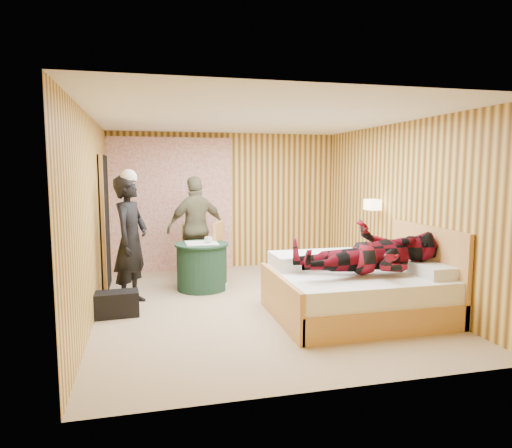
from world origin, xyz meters
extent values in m
cube|color=#9D8A67|center=(0.00, 0.00, 0.00)|extent=(4.20, 5.00, 0.01)
cube|color=white|center=(0.00, 0.00, 2.50)|extent=(4.20, 5.00, 0.01)
cube|color=#F0C75C|center=(0.00, 2.50, 1.25)|extent=(4.20, 0.02, 2.50)
cube|color=#F0C75C|center=(-2.10, 0.00, 1.25)|extent=(0.02, 5.00, 2.50)
cube|color=#F0C75C|center=(2.10, 0.00, 1.25)|extent=(0.02, 5.00, 2.50)
cube|color=silver|center=(-1.00, 2.43, 1.20)|extent=(2.20, 0.08, 2.40)
cube|color=black|center=(-2.06, 1.40, 1.02)|extent=(0.06, 0.90, 2.05)
cylinder|color=gold|center=(2.00, 0.45, 1.30)|extent=(0.18, 0.04, 0.04)
cube|color=beige|center=(1.92, 0.45, 1.30)|extent=(0.18, 0.24, 0.16)
cube|color=tan|center=(1.10, -0.78, 0.15)|extent=(2.03, 1.63, 0.31)
cube|color=white|center=(1.10, -0.78, 0.43)|extent=(1.97, 1.57, 0.25)
cube|color=tan|center=(0.08, -0.78, 0.28)|extent=(0.06, 1.63, 0.57)
cube|color=tan|center=(2.06, -0.78, 0.56)|extent=(0.06, 1.63, 1.12)
cube|color=silver|center=(1.89, -1.16, 0.63)|extent=(0.39, 0.56, 0.14)
cube|color=silver|center=(1.89, -0.39, 0.63)|extent=(0.39, 0.56, 0.14)
cube|color=white|center=(0.74, -0.32, 0.65)|extent=(1.22, 0.61, 0.18)
cube|color=tan|center=(1.88, 0.61, 0.26)|extent=(0.38, 0.52, 0.52)
cube|color=tan|center=(1.88, 0.61, 0.43)|extent=(0.40, 0.54, 0.03)
cylinder|color=#1D3F2B|center=(-0.64, 0.98, 0.35)|extent=(0.76, 0.76, 0.69)
cylinder|color=#1D3F2B|center=(-0.64, 0.98, 0.70)|extent=(0.82, 0.82, 0.03)
cube|color=silver|center=(-0.64, 0.98, 0.72)|extent=(0.61, 0.61, 0.01)
cube|color=tan|center=(-0.64, 1.55, 0.45)|extent=(0.47, 0.47, 0.05)
cube|color=tan|center=(-0.66, 1.74, 0.70)|extent=(0.42, 0.09, 0.46)
cylinder|color=tan|center=(-0.78, 1.36, 0.21)|extent=(0.04, 0.04, 0.43)
cylinder|color=tan|center=(-0.49, 1.74, 0.21)|extent=(0.04, 0.04, 0.43)
cube|color=tan|center=(-0.51, 1.36, 0.49)|extent=(0.60, 0.60, 0.05)
cube|color=tan|center=(-0.33, 1.27, 0.76)|extent=(0.24, 0.43, 0.50)
cylinder|color=tan|center=(-0.60, 1.60, 0.23)|extent=(0.04, 0.04, 0.46)
cylinder|color=tan|center=(-0.43, 1.12, 0.23)|extent=(0.04, 0.04, 0.46)
cube|color=black|center=(-1.85, -0.06, 0.16)|extent=(0.57, 0.33, 0.31)
cube|color=silver|center=(-0.80, 0.85, 0.05)|extent=(0.25, 0.11, 0.11)
cube|color=silver|center=(-0.38, 0.87, 0.05)|extent=(0.27, 0.16, 0.11)
imported|color=black|center=(-1.66, 0.44, 0.88)|extent=(0.64, 0.76, 1.76)
imported|color=brown|center=(-0.64, 1.67, 0.86)|extent=(1.09, 0.67, 1.72)
imported|color=maroon|center=(1.15, -0.98, 0.99)|extent=(0.86, 0.67, 1.77)
imported|color=silver|center=(1.88, 0.56, 0.53)|extent=(0.18, 0.23, 0.02)
imported|color=silver|center=(1.88, 0.56, 0.55)|extent=(0.26, 0.28, 0.02)
imported|color=silver|center=(1.88, 0.74, 0.57)|extent=(0.11, 0.11, 0.09)
imported|color=silver|center=(-0.54, 0.93, 0.77)|extent=(0.13, 0.13, 0.10)
camera|label=1|loc=(-1.46, -5.88, 1.84)|focal=32.00mm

